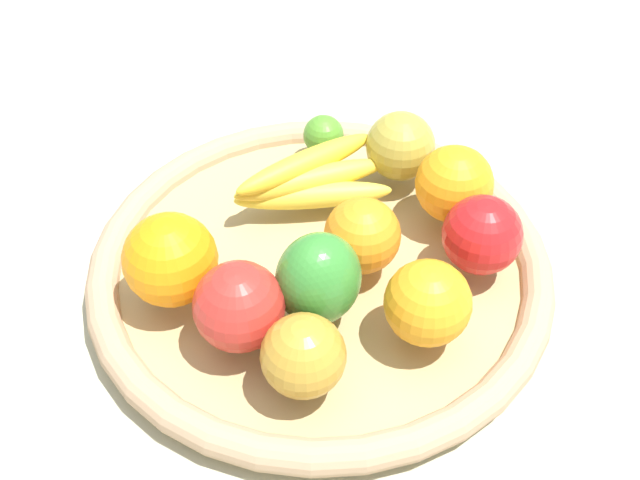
# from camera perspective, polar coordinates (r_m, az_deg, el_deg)

# --- Properties ---
(ground_plane) EXTENTS (2.40, 2.40, 0.00)m
(ground_plane) POSITION_cam_1_polar(r_m,az_deg,el_deg) (0.81, 0.00, -2.98)
(ground_plane) COLOR #B5B497
(ground_plane) RESTS_ON ground
(basket) EXTENTS (0.44, 0.44, 0.04)m
(basket) POSITION_cam_1_polar(r_m,az_deg,el_deg) (0.79, 0.00, -2.06)
(basket) COLOR tan
(basket) RESTS_ON ground_plane
(orange_3) EXTENTS (0.10, 0.10, 0.07)m
(orange_3) POSITION_cam_1_polar(r_m,az_deg,el_deg) (0.75, 2.94, 0.31)
(orange_3) COLOR orange
(orange_3) RESTS_ON basket
(banana_bunch) EXTENTS (0.15, 0.15, 0.05)m
(banana_bunch) POSITION_cam_1_polar(r_m,az_deg,el_deg) (0.82, -0.70, 4.20)
(banana_bunch) COLOR yellow
(banana_bunch) RESTS_ON basket
(orange_0) EXTENTS (0.12, 0.12, 0.08)m
(orange_0) POSITION_cam_1_polar(r_m,az_deg,el_deg) (0.73, -10.31, -1.35)
(orange_0) COLOR orange
(orange_0) RESTS_ON basket
(apple_1) EXTENTS (0.11, 0.11, 0.08)m
(apple_1) POSITION_cam_1_polar(r_m,az_deg,el_deg) (0.69, -5.62, -4.60)
(apple_1) COLOR red
(apple_1) RESTS_ON basket
(orange_2) EXTENTS (0.09, 0.09, 0.08)m
(orange_2) POSITION_cam_1_polar(r_m,az_deg,el_deg) (0.81, 9.26, 3.85)
(orange_2) COLOR orange
(orange_2) RESTS_ON basket
(orange_1) EXTENTS (0.10, 0.10, 0.07)m
(orange_1) POSITION_cam_1_polar(r_m,az_deg,el_deg) (0.69, 7.46, -4.34)
(orange_1) COLOR orange
(orange_1) RESTS_ON basket
(bell_pepper) EXTENTS (0.10, 0.10, 0.09)m
(bell_pepper) POSITION_cam_1_polar(r_m,az_deg,el_deg) (0.70, -0.11, -2.71)
(bell_pepper) COLOR #368530
(bell_pepper) RESTS_ON basket
(apple_3) EXTENTS (0.10, 0.10, 0.07)m
(apple_3) POSITION_cam_1_polar(r_m,az_deg,el_deg) (0.76, 11.14, 0.36)
(apple_3) COLOR red
(apple_3) RESTS_ON basket
(apple_2) EXTENTS (0.10, 0.10, 0.07)m
(apple_2) POSITION_cam_1_polar(r_m,az_deg,el_deg) (0.85, 5.58, 6.49)
(apple_2) COLOR #A59839
(apple_2) RESTS_ON basket
(lime_0) EXTENTS (0.06, 0.06, 0.04)m
(lime_0) POSITION_cam_1_polar(r_m,az_deg,el_deg) (0.88, 0.24, 7.26)
(lime_0) COLOR #4E902A
(lime_0) RESTS_ON basket
(apple_0) EXTENTS (0.10, 0.10, 0.07)m
(apple_0) POSITION_cam_1_polar(r_m,az_deg,el_deg) (0.66, -1.16, -8.00)
(apple_0) COLOR #BB872B
(apple_0) RESTS_ON basket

